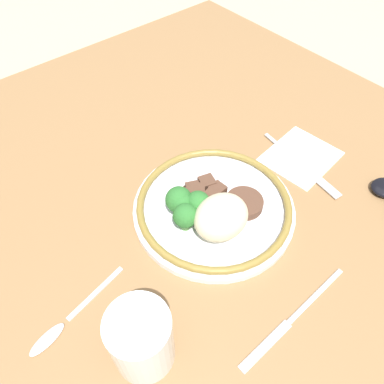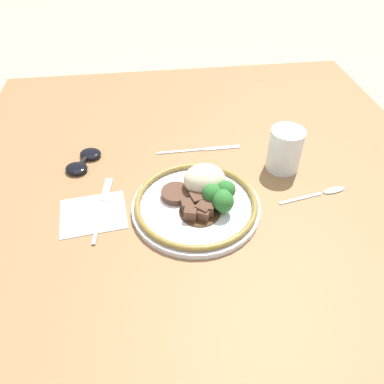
# 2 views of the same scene
# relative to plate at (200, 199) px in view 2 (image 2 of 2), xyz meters

# --- Properties ---
(ground_plane) EXTENTS (8.00, 8.00, 0.00)m
(ground_plane) POSITION_rel_plate_xyz_m (0.02, 0.03, -0.07)
(ground_plane) COLOR tan
(dining_table) EXTENTS (1.11, 1.27, 0.04)m
(dining_table) POSITION_rel_plate_xyz_m (0.02, 0.03, -0.04)
(dining_table) COLOR olive
(dining_table) RESTS_ON ground
(napkin) EXTENTS (0.14, 0.12, 0.00)m
(napkin) POSITION_rel_plate_xyz_m (-0.22, 0.01, -0.02)
(napkin) COLOR white
(napkin) RESTS_ON dining_table
(plate) EXTENTS (0.26, 0.26, 0.08)m
(plate) POSITION_rel_plate_xyz_m (0.00, 0.00, 0.00)
(plate) COLOR white
(plate) RESTS_ON dining_table
(juice_glass) EXTENTS (0.08, 0.08, 0.10)m
(juice_glass) POSITION_rel_plate_xyz_m (0.21, 0.11, 0.02)
(juice_glass) COLOR yellow
(juice_glass) RESTS_ON dining_table
(fork) EXTENTS (0.04, 0.19, 0.00)m
(fork) POSITION_rel_plate_xyz_m (-0.20, 0.04, -0.02)
(fork) COLOR silver
(fork) RESTS_ON napkin
(knife) EXTENTS (0.21, 0.01, 0.00)m
(knife) POSITION_rel_plate_xyz_m (0.04, 0.20, -0.02)
(knife) COLOR silver
(knife) RESTS_ON dining_table
(spoon) EXTENTS (0.16, 0.04, 0.01)m
(spoon) POSITION_rel_plate_xyz_m (0.28, 0.01, -0.02)
(spoon) COLOR silver
(spoon) RESTS_ON dining_table
(sunglasses) EXTENTS (0.10, 0.12, 0.02)m
(sunglasses) POSITION_rel_plate_xyz_m (-0.25, 0.18, -0.01)
(sunglasses) COLOR black
(sunglasses) RESTS_ON dining_table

